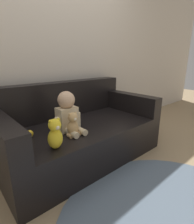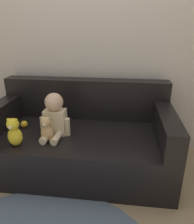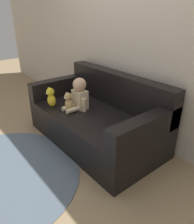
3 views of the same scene
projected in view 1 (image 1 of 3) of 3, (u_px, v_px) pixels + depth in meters
ground_plane at (82, 155)px, 2.12m from camera, size 12.00×12.00×0.00m
wall_back at (52, 44)px, 2.15m from camera, size 8.00×0.05×2.60m
couch at (78, 131)px, 2.08m from camera, size 1.80×0.96×0.85m
person_baby at (68, 114)px, 1.75m from camera, size 0.29×0.33×0.41m
teddy_bear_brown at (73, 125)px, 1.65m from camera, size 0.14×0.11×0.24m
plush_toy_side at (55, 134)px, 1.41m from camera, size 0.13×0.12×0.26m
toy_ball at (29, 134)px, 1.63m from camera, size 0.07×0.07×0.07m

